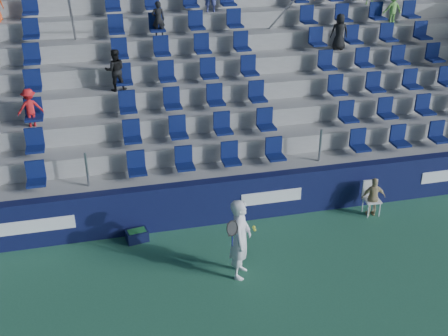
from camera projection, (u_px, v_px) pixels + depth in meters
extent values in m
plane|color=#2E6C4C|center=(246.00, 300.00, 11.72)|extent=(70.00, 70.00, 0.00)
cube|color=#11153E|center=(213.00, 202.00, 14.19)|extent=(24.00, 0.30, 1.20)
cube|color=white|center=(4.00, 230.00, 12.98)|extent=(3.20, 0.02, 0.34)
cube|color=white|center=(272.00, 197.00, 14.36)|extent=(1.60, 0.02, 0.34)
cube|color=#9C9C97|center=(208.00, 191.00, 14.69)|extent=(24.00, 0.85, 1.20)
cube|color=#9C9C97|center=(202.00, 168.00, 15.32)|extent=(24.00, 0.85, 1.70)
cube|color=#9C9C97|center=(195.00, 148.00, 15.94)|extent=(24.00, 0.85, 2.20)
cube|color=#9C9C97|center=(190.00, 128.00, 16.57)|extent=(24.00, 0.85, 2.70)
cube|color=#9C9C97|center=(184.00, 110.00, 17.20)|extent=(24.00, 0.85, 3.20)
cube|color=#9C9C97|center=(179.00, 94.00, 17.82)|extent=(24.00, 0.85, 3.70)
cube|color=#9C9C97|center=(175.00, 78.00, 18.45)|extent=(24.00, 0.85, 4.20)
cube|color=#9C9C97|center=(171.00, 64.00, 19.08)|extent=(24.00, 0.85, 4.70)
cube|color=#9C9C97|center=(167.00, 50.00, 19.70)|extent=(24.00, 0.85, 5.20)
cube|color=#9C9C97|center=(163.00, 32.00, 20.07)|extent=(24.00, 0.50, 6.20)
cube|color=#0C184D|center=(208.00, 158.00, 14.26)|extent=(16.05, 0.50, 0.70)
cube|color=#0C184D|center=(201.00, 128.00, 14.78)|extent=(16.05, 0.50, 0.70)
cube|color=#0C184D|center=(194.00, 99.00, 15.29)|extent=(16.05, 0.50, 0.70)
cube|color=#0C184D|center=(188.00, 72.00, 15.81)|extent=(16.05, 0.50, 0.70)
cube|color=#0C184D|center=(182.00, 47.00, 16.32)|extent=(16.05, 0.50, 0.70)
cube|color=#0C184D|center=(177.00, 24.00, 16.84)|extent=(16.05, 0.50, 0.70)
cube|color=#0C184D|center=(172.00, 2.00, 17.35)|extent=(16.05, 0.50, 0.70)
cylinder|color=gray|center=(73.00, 25.00, 15.33)|extent=(0.06, 7.68, 4.55)
cylinder|color=gray|center=(281.00, 15.00, 16.60)|extent=(0.06, 7.68, 4.55)
imported|color=#73C14D|center=(393.00, 8.00, 18.23)|extent=(0.65, 0.38, 1.00)
imported|color=red|center=(30.00, 108.00, 14.28)|extent=(0.70, 0.49, 1.00)
imported|color=black|center=(339.00, 32.00, 17.23)|extent=(0.60, 0.47, 1.10)
imported|color=black|center=(115.00, 70.00, 15.24)|extent=(0.56, 0.44, 1.15)
imported|color=black|center=(158.00, 19.00, 16.60)|extent=(0.40, 0.27, 1.06)
imported|color=silver|center=(240.00, 239.00, 12.08)|extent=(0.69, 0.81, 1.88)
cylinder|color=navy|center=(232.00, 240.00, 11.74)|extent=(0.03, 0.03, 0.28)
torus|color=black|center=(232.00, 228.00, 11.60)|extent=(0.30, 0.17, 0.28)
plane|color=#262626|center=(232.00, 228.00, 11.60)|extent=(0.30, 0.16, 0.29)
sphere|color=yellow|center=(255.00, 230.00, 11.82)|extent=(0.07, 0.07, 0.07)
sphere|color=yellow|center=(254.00, 227.00, 11.86)|extent=(0.07, 0.07, 0.07)
cube|color=white|center=(372.00, 200.00, 14.62)|extent=(0.43, 0.43, 0.04)
cube|color=white|center=(370.00, 188.00, 14.67)|extent=(0.40, 0.07, 0.50)
cylinder|color=white|center=(368.00, 211.00, 14.54)|extent=(0.03, 0.03, 0.40)
cylinder|color=white|center=(380.00, 210.00, 14.61)|extent=(0.03, 0.03, 0.40)
cylinder|color=white|center=(362.00, 205.00, 14.82)|extent=(0.03, 0.03, 0.40)
cylinder|color=white|center=(374.00, 204.00, 14.89)|extent=(0.03, 0.03, 0.40)
imported|color=tan|center=(373.00, 197.00, 14.52)|extent=(0.66, 0.36, 1.08)
cube|color=#0E1333|center=(137.00, 236.00, 13.63)|extent=(0.56, 0.42, 0.28)
cube|color=#1E662D|center=(137.00, 233.00, 13.60)|extent=(0.46, 0.31, 0.17)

